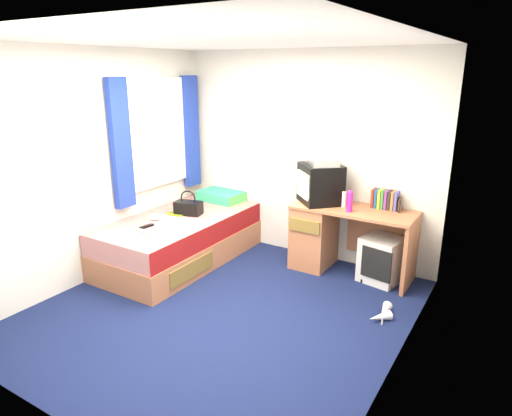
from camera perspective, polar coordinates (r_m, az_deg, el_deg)
The scene contains 20 objects.
ground at distance 4.41m, azimuth -4.27°, elevation -12.64°, with size 3.40×3.40×0.00m, color #0C1438.
room_shell at distance 3.90m, azimuth -4.73°, elevation 6.22°, with size 3.40×3.40×3.40m.
bed at distance 5.42m, azimuth -9.45°, elevation -3.88°, with size 1.01×2.00×0.54m.
pillow at distance 5.92m, azimuth -4.41°, elevation 1.51°, with size 0.57×0.36×0.12m, color #1C99B9.
desk at distance 5.19m, azimuth 9.12°, elevation -3.20°, with size 1.30×0.55×0.75m.
storage_cube at distance 5.05m, azimuth 15.46°, elevation -6.20°, with size 0.39×0.39×0.49m, color silver.
crt_tv at distance 5.07m, azimuth 8.03°, elevation 3.03°, with size 0.59×0.59×0.43m.
vcr at distance 5.02m, azimuth 8.19°, elevation 5.86°, with size 0.40×0.29×0.08m, color #B6B6B8.
book_row at distance 5.03m, azimuth 15.83°, elevation 1.05°, with size 0.27×0.13×0.20m.
picture_frame at distance 4.98m, azimuth 17.48°, elevation 0.37°, with size 0.02×0.12×0.14m, color black.
pink_water_bottle at distance 4.83m, azimuth 11.63°, elevation 0.72°, with size 0.06×0.06×0.20m, color #E7208F.
aerosol_can at distance 4.99m, azimuth 10.92°, elevation 1.11°, with size 0.05×0.05×0.18m, color silver.
handbag at distance 5.40m, azimuth -8.44°, elevation 0.08°, with size 0.34×0.24×0.29m.
towel at distance 4.90m, azimuth -10.05°, elevation -2.16°, with size 0.30×0.25×0.10m, color white.
magazine at distance 5.48m, azimuth -9.48°, elevation -0.56°, with size 0.21×0.28×0.01m, color #C1E419.
water_bottle at distance 5.24m, azimuth -12.02°, elevation -1.18°, with size 0.07×0.07×0.20m, color white.
colour_swatch_fan at distance 4.91m, azimuth -13.77°, elevation -2.91°, with size 0.22×0.06×0.01m, color gold.
remote_control at distance 5.07m, azimuth -13.49°, elevation -2.23°, with size 0.05×0.16×0.02m, color black.
window_assembly at distance 5.58m, azimuth -12.19°, elevation 8.79°, with size 0.11×1.42×1.40m.
white_heels at distance 4.42m, azimuth 15.49°, elevation -12.62°, with size 0.21×0.36×0.09m.
Camera 1 is at (2.28, -3.08, 2.18)m, focal length 32.00 mm.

